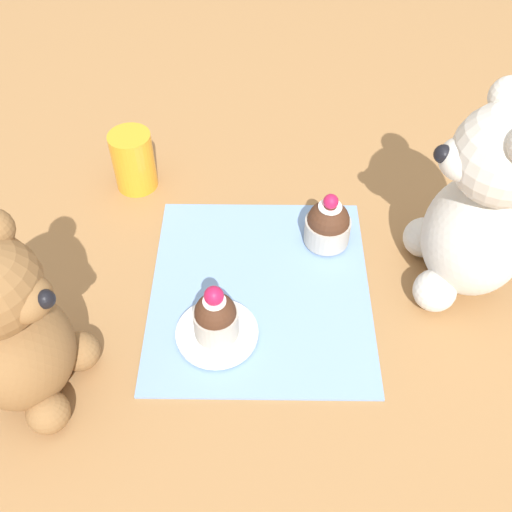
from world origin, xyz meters
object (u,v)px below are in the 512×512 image
cupcake_near_tan_bear (211,316)px  teddy_bear_tan (7,329)px  saucer_plate (213,333)px  teddy_bear_cream (476,209)px  cupcake_near_cream_bear (324,224)px  juice_glass (130,161)px

cupcake_near_tan_bear → teddy_bear_tan: bearing=-71.5°
saucer_plate → cupcake_near_tan_bear: size_ratio=1.22×
teddy_bear_tan → cupcake_near_tan_bear: 0.18m
saucer_plate → cupcake_near_tan_bear: bearing=-45.0°
teddy_bear_tan → cupcake_near_tan_bear: (-0.06, 0.16, -0.06)m
cupcake_near_tan_bear → saucer_plate: bearing=135.0°
teddy_bear_cream → saucer_plate: 0.29m
teddy_bear_cream → teddy_bear_tan: 0.44m
saucer_plate → cupcake_near_cream_bear: bearing=138.2°
juice_glass → cupcake_near_cream_bear: bearing=66.9°
teddy_bear_cream → juice_glass: (-0.15, -0.37, -0.07)m
juice_glass → teddy_bear_cream: bearing=68.2°
teddy_bear_cream → juice_glass: size_ratio=2.97×
teddy_bear_tan → cupcake_near_cream_bear: teddy_bear_tan is taller
teddy_bear_cream → saucer_plate: bearing=-71.1°
cupcake_near_tan_bear → cupcake_near_cream_bear: bearing=138.2°
teddy_bear_tan → juice_glass: (-0.29, 0.05, -0.05)m
juice_glass → cupcake_near_tan_bear: bearing=26.2°
cupcake_near_cream_bear → juice_glass: bearing=-113.1°
teddy_bear_cream → cupcake_near_cream_bear: (-0.05, -0.14, -0.07)m
teddy_bear_cream → cupcake_near_tan_bear: teddy_bear_cream is taller
teddy_bear_tan → cupcake_near_cream_bear: size_ratio=2.92×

